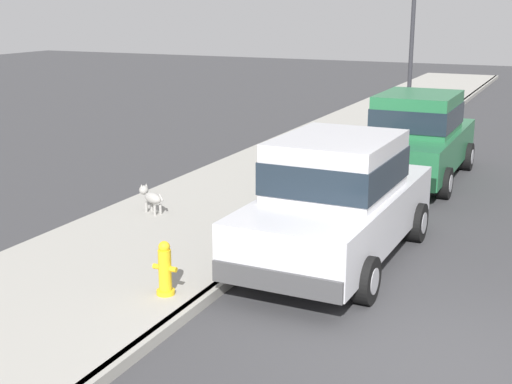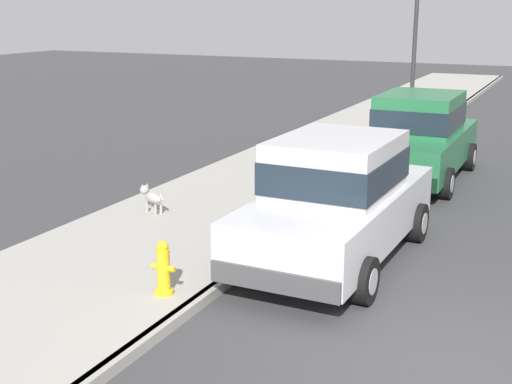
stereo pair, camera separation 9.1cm
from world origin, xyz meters
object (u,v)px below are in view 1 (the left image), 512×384
Objects in this scene: car_green_sedan at (417,136)px; street_lamp at (412,36)px; car_silver_sedan at (337,198)px; dog_grey at (151,197)px; fire_hydrant at (165,270)px.

street_lamp is (-1.34, 4.93, 1.92)m from car_green_sedan.
dog_grey is (-3.69, 0.58, -0.55)m from car_silver_sedan.
fire_hydrant is at bearing -54.27° from dog_grey.
fire_hydrant is at bearing -120.50° from car_silver_sedan.
fire_hydrant reaches higher than dog_grey.
street_lamp is at bearing 89.56° from fire_hydrant.
car_silver_sedan is 1.05× the size of street_lamp.
street_lamp reaches higher than car_green_sedan.
dog_grey is at bearing -125.90° from car_green_sedan.
street_lamp is (0.10, 13.06, 2.43)m from fire_hydrant.
street_lamp is (2.32, 9.98, 2.48)m from dog_grey.
car_green_sedan is 5.46m from street_lamp.
fire_hydrant is 0.16× the size of street_lamp.
car_green_sedan is at bearing 90.39° from car_silver_sedan.
car_silver_sedan is at bearing -82.58° from street_lamp.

